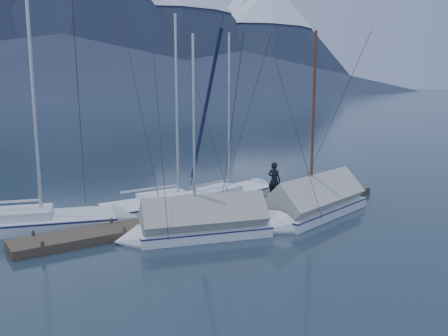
{
  "coord_description": "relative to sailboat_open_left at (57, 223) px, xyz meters",
  "views": [
    {
      "loc": [
        -11.44,
        -15.17,
        5.85
      ],
      "look_at": [
        0.0,
        2.0,
        2.2
      ],
      "focal_mm": 38.0,
      "sensor_mm": 36.0,
      "label": 1
    }
  ],
  "objects": [
    {
      "name": "sailboat_open_left",
      "position": [
        0.0,
        0.0,
        0.0
      ],
      "size": [
        8.3,
        4.68,
        10.57
      ],
      "color": "silver",
      "rests_on": "ground"
    },
    {
      "name": "sailboat_covered_near",
      "position": [
        9.78,
        -4.69,
        0.26
      ],
      "size": [
        7.22,
        3.72,
        8.99
      ],
      "color": "white",
      "rests_on": "ground"
    },
    {
      "name": "sailboat_open_right",
      "position": [
        9.2,
        0.21,
        -0.02
      ],
      "size": [
        7.19,
        3.52,
        9.17
      ],
      "color": "silver",
      "rests_on": "ground"
    },
    {
      "name": "sailboat_covered_far",
      "position": [
        4.01,
        -4.29,
        0.23
      ],
      "size": [
        6.26,
        3.42,
        8.42
      ],
      "color": "white",
      "rests_on": "ground"
    },
    {
      "name": "ground",
      "position": [
        6.72,
        -4.46,
        -0.19
      ],
      "size": [
        1000.0,
        1000.0,
        0.0
      ],
      "primitive_type": "plane",
      "color": "black",
      "rests_on": "ground"
    },
    {
      "name": "mooring_posts",
      "position": [
        6.22,
        -2.46,
        0.16
      ],
      "size": [
        15.12,
        1.52,
        0.35
      ],
      "color": "#382D23",
      "rests_on": "ground"
    },
    {
      "name": "sailboat_open_mid",
      "position": [
        6.25,
        0.01,
        -0.01
      ],
      "size": [
        7.49,
        3.21,
        9.88
      ],
      "color": "white",
      "rests_on": "ground"
    },
    {
      "name": "dock",
      "position": [
        6.72,
        -2.46,
        -0.08
      ],
      "size": [
        18.0,
        1.5,
        0.54
      ],
      "color": "#382D23",
      "rests_on": "ground"
    },
    {
      "name": "person",
      "position": [
        9.87,
        -2.16,
        1.05
      ],
      "size": [
        0.65,
        0.77,
        1.8
      ],
      "primitive_type": "imported",
      "rotation": [
        0.0,
        0.0,
        1.97
      ],
      "color": "black",
      "rests_on": "dock"
    }
  ]
}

